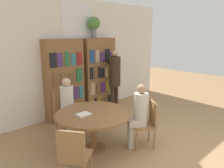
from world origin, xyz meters
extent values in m
plane|color=#9E7A51|center=(0.00, 0.00, 0.00)|extent=(16.00, 16.00, 0.00)
cube|color=silver|center=(0.00, 3.25, 1.50)|extent=(6.40, 0.06, 3.00)
cube|color=white|center=(0.00, 3.22, 2.35)|extent=(0.90, 0.01, 1.10)
cube|color=brown|center=(-0.56, 3.06, 1.00)|extent=(1.00, 0.32, 2.01)
cube|color=tan|center=(-0.93, 2.89, 0.21)|extent=(0.16, 0.02, 0.31)
cube|color=maroon|center=(-0.73, 2.89, 0.19)|extent=(0.13, 0.02, 0.26)
cube|color=#2D707A|center=(-0.56, 2.89, 0.21)|extent=(0.11, 0.02, 0.31)
cube|color=olive|center=(-0.37, 2.89, 0.23)|extent=(0.10, 0.02, 0.34)
cube|color=navy|center=(-0.20, 2.89, 0.19)|extent=(0.16, 0.02, 0.26)
cube|color=#2D707A|center=(-0.93, 2.89, 0.63)|extent=(0.11, 0.02, 0.27)
cube|color=olive|center=(-0.79, 2.89, 0.63)|extent=(0.13, 0.02, 0.26)
cube|color=#236638|center=(-0.63, 2.89, 0.63)|extent=(0.13, 0.02, 0.28)
cube|color=#4C2D6B|center=(-0.49, 2.89, 0.63)|extent=(0.11, 0.02, 0.27)
cube|color=#4C2D6B|center=(-0.34, 2.89, 0.66)|extent=(0.13, 0.02, 0.33)
cube|color=#2D707A|center=(-0.18, 2.89, 0.65)|extent=(0.13, 0.02, 0.31)
cube|color=brown|center=(-0.89, 2.89, 1.09)|extent=(0.15, 0.02, 0.31)
cube|color=brown|center=(-0.67, 2.89, 1.08)|extent=(0.17, 0.02, 0.29)
cube|color=brown|center=(-0.45, 2.89, 1.06)|extent=(0.15, 0.02, 0.25)
cube|color=#236638|center=(-0.22, 2.89, 1.10)|extent=(0.17, 0.02, 0.34)
cube|color=black|center=(-0.93, 2.89, 1.54)|extent=(0.15, 0.02, 0.34)
cube|color=#4C2D6B|center=(-0.75, 2.89, 1.53)|extent=(0.14, 0.02, 0.32)
cube|color=#236638|center=(-0.55, 2.89, 1.54)|extent=(0.11, 0.02, 0.34)
cube|color=#2D707A|center=(-0.37, 2.89, 1.51)|extent=(0.13, 0.02, 0.29)
cube|color=maroon|center=(-0.20, 2.89, 1.53)|extent=(0.14, 0.02, 0.32)
cube|color=brown|center=(0.56, 3.06, 1.00)|extent=(1.00, 0.32, 2.01)
cube|color=olive|center=(0.17, 2.89, 0.22)|extent=(0.09, 0.02, 0.32)
cube|color=black|center=(0.29, 2.89, 0.22)|extent=(0.07, 0.02, 0.32)
cube|color=olive|center=(0.43, 2.89, 0.23)|extent=(0.07, 0.02, 0.33)
cube|color=brown|center=(0.56, 2.89, 0.20)|extent=(0.10, 0.02, 0.28)
cube|color=brown|center=(0.69, 2.89, 0.20)|extent=(0.11, 0.02, 0.27)
cube|color=black|center=(0.81, 2.89, 0.22)|extent=(0.10, 0.02, 0.31)
cube|color=olive|center=(0.96, 2.89, 0.22)|extent=(0.09, 0.02, 0.31)
cube|color=tan|center=(0.20, 2.89, 0.66)|extent=(0.13, 0.02, 0.33)
cube|color=brown|center=(0.38, 2.89, 0.64)|extent=(0.11, 0.02, 0.28)
cube|color=#4C2D6B|center=(0.57, 2.89, 0.64)|extent=(0.14, 0.02, 0.29)
cube|color=olive|center=(0.73, 2.89, 0.66)|extent=(0.12, 0.02, 0.33)
cube|color=#2D707A|center=(0.93, 2.89, 0.66)|extent=(0.13, 0.02, 0.32)
cube|color=black|center=(0.17, 2.89, 1.09)|extent=(0.10, 0.02, 0.32)
cube|color=brown|center=(0.31, 2.89, 1.10)|extent=(0.09, 0.02, 0.34)
cube|color=black|center=(0.44, 2.89, 1.09)|extent=(0.08, 0.02, 0.32)
cube|color=black|center=(0.57, 2.89, 1.06)|extent=(0.11, 0.02, 0.26)
cube|color=tan|center=(0.70, 2.89, 1.07)|extent=(0.09, 0.02, 0.28)
cube|color=olive|center=(0.82, 2.89, 1.10)|extent=(0.10, 0.02, 0.33)
cube|color=#236638|center=(0.94, 2.89, 1.06)|extent=(0.10, 0.02, 0.26)
cube|color=navy|center=(0.20, 2.89, 1.54)|extent=(0.14, 0.02, 0.34)
cube|color=tan|center=(0.38, 2.89, 1.53)|extent=(0.13, 0.02, 0.32)
cube|color=#4C2D6B|center=(0.56, 2.89, 1.50)|extent=(0.14, 0.02, 0.27)
cube|color=black|center=(0.74, 2.89, 1.54)|extent=(0.15, 0.02, 0.34)
cube|color=#4C2D6B|center=(0.93, 2.89, 1.50)|extent=(0.15, 0.02, 0.26)
cylinder|color=slate|center=(0.42, 3.06, 2.13)|extent=(0.14, 0.14, 0.25)
sphere|color=#4C7F3D|center=(0.42, 3.06, 2.40)|extent=(0.34, 0.34, 0.34)
cylinder|color=brown|center=(-1.02, 1.34, 0.01)|extent=(0.44, 0.44, 0.03)
cylinder|color=brown|center=(-1.02, 1.34, 0.36)|extent=(0.12, 0.12, 0.66)
cylinder|color=brown|center=(-1.02, 1.34, 0.71)|extent=(1.38, 1.38, 0.04)
cube|color=olive|center=(-1.79, 0.79, 0.42)|extent=(0.56, 0.56, 0.04)
cube|color=olive|center=(-1.93, 0.68, 0.67)|extent=(0.26, 0.35, 0.45)
cylinder|color=olive|center=(-1.75, 1.02, 0.20)|extent=(0.04, 0.04, 0.40)
cylinder|color=olive|center=(-1.55, 0.75, 0.20)|extent=(0.04, 0.04, 0.40)
cube|color=olive|center=(-1.01, 2.29, 0.42)|extent=(0.40, 0.40, 0.04)
cube|color=olive|center=(-1.01, 2.47, 0.67)|extent=(0.40, 0.04, 0.45)
cylinder|color=olive|center=(-0.84, 2.12, 0.20)|extent=(0.04, 0.04, 0.40)
cylinder|color=olive|center=(-1.18, 2.12, 0.20)|extent=(0.04, 0.04, 0.40)
cylinder|color=olive|center=(-0.84, 2.46, 0.20)|extent=(0.04, 0.04, 0.40)
cylinder|color=olive|center=(-1.18, 2.46, 0.20)|extent=(0.04, 0.04, 0.40)
cube|color=olive|center=(-0.25, 0.78, 0.42)|extent=(0.56, 0.56, 0.04)
cube|color=olive|center=(-0.10, 0.67, 0.67)|extent=(0.27, 0.34, 0.45)
cylinder|color=olive|center=(-0.49, 0.74, 0.20)|extent=(0.04, 0.04, 0.40)
cylinder|color=olive|center=(-0.29, 1.02, 0.20)|extent=(0.04, 0.04, 0.40)
cylinder|color=olive|center=(-0.21, 0.54, 0.20)|extent=(0.04, 0.04, 0.40)
cylinder|color=olive|center=(-0.01, 0.82, 0.20)|extent=(0.04, 0.04, 0.40)
cube|color=beige|center=(-1.01, 2.15, 0.50)|extent=(0.28, 0.32, 0.12)
cylinder|color=beige|center=(-1.01, 2.23, 0.81)|extent=(0.28, 0.28, 0.50)
sphere|color=tan|center=(-1.01, 2.23, 1.15)|extent=(0.18, 0.18, 0.18)
cylinder|color=beige|center=(-0.94, 2.04, 0.22)|extent=(0.10, 0.10, 0.44)
cylinder|color=beige|center=(-1.09, 2.04, 0.22)|extent=(0.10, 0.10, 0.44)
cube|color=beige|center=(-0.36, 0.86, 0.50)|extent=(0.42, 0.41, 0.12)
cylinder|color=beige|center=(-0.30, 0.81, 0.81)|extent=(0.27, 0.27, 0.50)
sphere|color=#A37A5B|center=(-0.30, 0.81, 1.15)|extent=(0.17, 0.17, 0.17)
cylinder|color=beige|center=(-0.50, 0.87, 0.22)|extent=(0.10, 0.10, 0.44)
cylinder|color=beige|center=(-0.41, 0.99, 0.22)|extent=(0.10, 0.10, 0.44)
cylinder|color=#332319|center=(0.63, 2.55, 0.37)|extent=(0.10, 0.10, 0.73)
cylinder|color=#332319|center=(0.77, 2.55, 0.37)|extent=(0.10, 0.10, 0.73)
cylinder|color=#332319|center=(0.70, 2.55, 1.13)|extent=(0.31, 0.31, 0.79)
sphere|color=tan|center=(0.70, 2.55, 1.61)|extent=(0.17, 0.17, 0.17)
cylinder|color=#332319|center=(0.80, 2.83, 1.33)|extent=(0.07, 0.30, 0.07)
cube|color=silver|center=(-1.22, 1.36, 0.74)|extent=(0.24, 0.18, 0.03)
camera|label=1|loc=(-3.35, -1.62, 2.16)|focal=35.00mm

